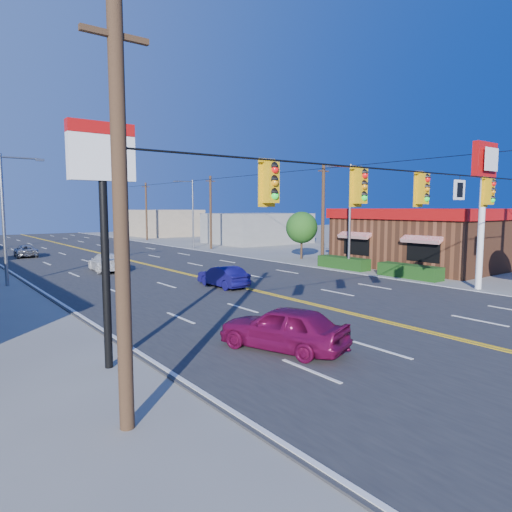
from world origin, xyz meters
TOP-DOWN VIEW (x-y plane):
  - ground at (0.00, 0.00)m, footprint 160.00×160.00m
  - road at (0.00, 20.00)m, footprint 20.00×120.00m
  - signal_span at (-0.12, 0.00)m, footprint 24.32×0.34m
  - kfc at (19.90, 12.00)m, footprint 16.30×12.40m
  - kfc_pylon at (11.00, 4.00)m, footprint 2.20×0.36m
  - pizza_hut_sign at (-11.00, 4.00)m, footprint 1.90×0.30m
  - streetlight_se at (10.79, 14.00)m, footprint 2.55×0.25m
  - streetlight_ne at (10.79, 38.00)m, footprint 2.55×0.25m
  - streetlight_sw at (-10.79, 22.00)m, footprint 2.55×0.25m
  - utility_pole_near at (12.20, 18.00)m, footprint 0.28×0.28m
  - utility_pole_mid at (12.20, 36.00)m, footprint 0.28×0.28m
  - utility_pole_far at (12.20, 54.00)m, footprint 0.28×0.28m
  - tree_kfc_rear at (13.50, 22.00)m, footprint 2.94×2.94m
  - bld_east_mid at (22.00, 40.00)m, footprint 12.00×10.00m
  - bld_east_far at (19.00, 62.00)m, footprint 10.00×10.00m
  - car_magenta at (-5.83, 2.00)m, footprint 3.19×4.73m
  - car_blue at (-0.82, 13.38)m, footprint 1.36×3.86m
  - car_white at (-4.08, 24.38)m, footprint 2.40×4.80m
  - car_silver at (-6.83, 38.98)m, footprint 2.21×4.21m

SIDE VIEW (x-z plane):
  - ground at x=0.00m, z-range 0.00..0.00m
  - road at x=0.00m, z-range 0.00..0.06m
  - car_silver at x=-6.83m, z-range 0.00..1.13m
  - car_blue at x=-0.82m, z-range 0.00..1.27m
  - car_white at x=-4.08m, z-range 0.00..1.34m
  - car_magenta at x=-5.83m, z-range 0.00..1.50m
  - bld_east_mid at x=22.00m, z-range 0.00..4.00m
  - bld_east_far at x=19.00m, z-range 0.00..4.40m
  - kfc at x=19.90m, z-range 0.03..4.73m
  - tree_kfc_rear at x=13.50m, z-range 0.73..5.14m
  - utility_pole_near at x=12.20m, z-range 0.00..8.40m
  - utility_pole_mid at x=12.20m, z-range 0.00..8.40m
  - utility_pole_far at x=12.20m, z-range 0.00..8.40m
  - streetlight_se at x=10.79m, z-range 0.51..8.51m
  - streetlight_ne at x=10.79m, z-range 0.51..8.51m
  - streetlight_sw at x=-10.79m, z-range 0.51..8.51m
  - signal_span at x=-0.12m, z-range 0.39..9.39m
  - pizza_hut_sign at x=-11.00m, z-range 1.76..8.61m
  - kfc_pylon at x=11.00m, z-range 1.79..10.29m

